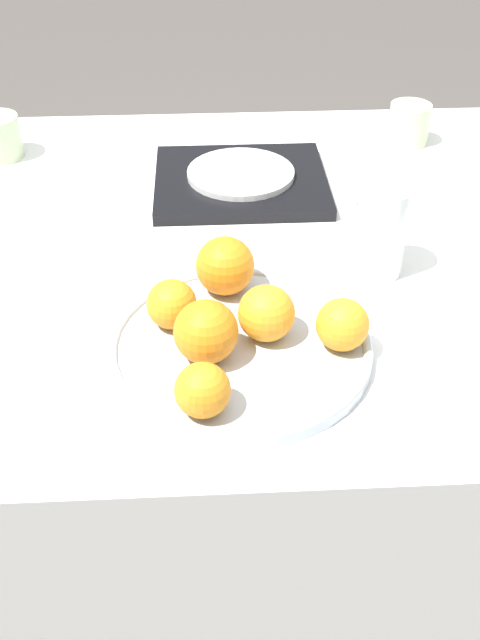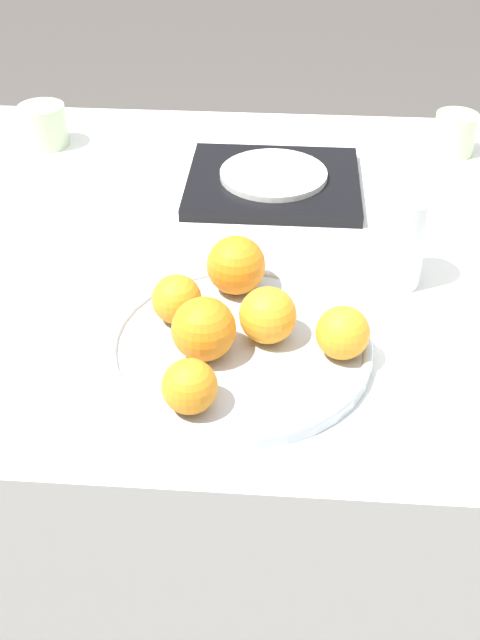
# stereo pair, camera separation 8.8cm
# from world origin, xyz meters

# --- Properties ---
(ground_plane) EXTENTS (12.00, 12.00, 0.00)m
(ground_plane) POSITION_xyz_m (0.00, 0.00, 0.00)
(ground_plane) COLOR #4C4742
(table) EXTENTS (1.59, 0.96, 0.75)m
(table) POSITION_xyz_m (0.00, 0.00, 0.37)
(table) COLOR white
(table) RESTS_ON ground_plane
(fruit_platter) EXTENTS (0.32, 0.32, 0.02)m
(fruit_platter) POSITION_xyz_m (-0.18, -0.26, 0.76)
(fruit_platter) COLOR #B2BCC6
(fruit_platter) RESTS_ON table
(orange_0) EXTENTS (0.08, 0.08, 0.08)m
(orange_0) POSITION_xyz_m (-0.22, -0.29, 0.80)
(orange_0) COLOR orange
(orange_0) RESTS_ON fruit_platter
(orange_1) EXTENTS (0.06, 0.06, 0.06)m
(orange_1) POSITION_xyz_m (-0.26, -0.22, 0.79)
(orange_1) COLOR orange
(orange_1) RESTS_ON fruit_platter
(orange_2) EXTENTS (0.08, 0.08, 0.08)m
(orange_2) POSITION_xyz_m (-0.19, -0.15, 0.80)
(orange_2) COLOR orange
(orange_2) RESTS_ON fruit_platter
(orange_3) EXTENTS (0.06, 0.06, 0.06)m
(orange_3) POSITION_xyz_m (-0.06, -0.27, 0.79)
(orange_3) COLOR orange
(orange_3) RESTS_ON fruit_platter
(orange_4) EXTENTS (0.07, 0.07, 0.07)m
(orange_4) POSITION_xyz_m (-0.14, -0.25, 0.80)
(orange_4) COLOR orange
(orange_4) RESTS_ON fruit_platter
(orange_5) EXTENTS (0.06, 0.06, 0.06)m
(orange_5) POSITION_xyz_m (-0.22, -0.38, 0.79)
(orange_5) COLOR orange
(orange_5) RESTS_ON fruit_platter
(water_glass) EXTENTS (0.07, 0.07, 0.13)m
(water_glass) POSITION_xyz_m (0.02, -0.10, 0.81)
(water_glass) COLOR silver
(water_glass) RESTS_ON table
(serving_tray) EXTENTS (0.28, 0.25, 0.02)m
(serving_tray) POSITION_xyz_m (-0.15, 0.16, 0.76)
(serving_tray) COLOR black
(serving_tray) RESTS_ON table
(side_plate) EXTENTS (0.18, 0.18, 0.01)m
(side_plate) POSITION_xyz_m (-0.15, 0.16, 0.77)
(side_plate) COLOR silver
(side_plate) RESTS_ON serving_tray
(cup_3) EXTENTS (0.07, 0.07, 0.07)m
(cup_3) POSITION_xyz_m (0.16, 0.32, 0.78)
(cup_3) COLOR #B7CC9E
(cup_3) RESTS_ON table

